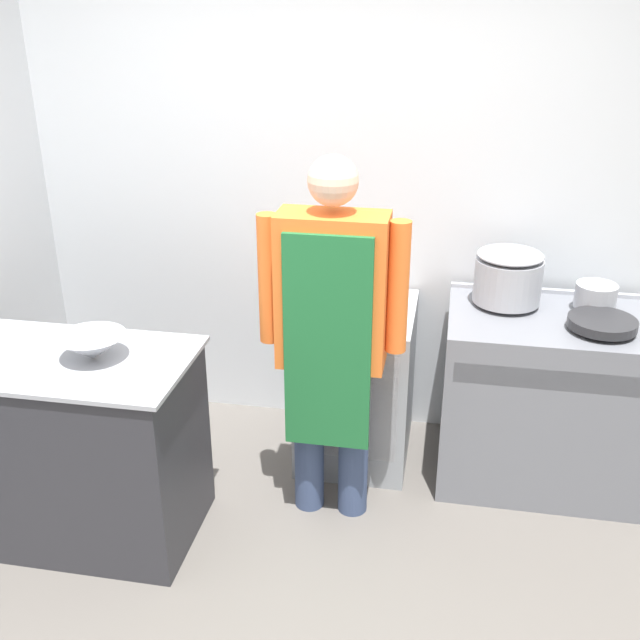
{
  "coord_description": "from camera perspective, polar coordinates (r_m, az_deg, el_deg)",
  "views": [
    {
      "loc": [
        0.61,
        -2.12,
        2.31
      ],
      "look_at": [
        0.05,
        0.91,
        0.94
      ],
      "focal_mm": 42.0,
      "sensor_mm": 36.0,
      "label": 1
    }
  ],
  "objects": [
    {
      "name": "person_cook",
      "position": [
        3.25,
        0.9,
        -0.34
      ],
      "size": [
        0.65,
        0.24,
        1.71
      ],
      "color": "#38476B",
      "rests_on": "ground_plane"
    },
    {
      "name": "stove",
      "position": [
        3.9,
        16.6,
        -5.74
      ],
      "size": [
        0.98,
        0.68,
        0.9
      ],
      "color": "slate",
      "rests_on": "ground_plane"
    },
    {
      "name": "stock_pot",
      "position": [
        3.74,
        14.15,
        3.32
      ],
      "size": [
        0.32,
        0.32,
        0.27
      ],
      "color": "#9EA0A8",
      "rests_on": "stove"
    },
    {
      "name": "fridge_unit",
      "position": [
        3.94,
        2.82,
        -4.79
      ],
      "size": [
        0.57,
        0.65,
        0.83
      ],
      "color": "#93999E",
      "rests_on": "ground_plane"
    },
    {
      "name": "mixing_bowl",
      "position": [
        3.27,
        -16.96,
        -1.97
      ],
      "size": [
        0.29,
        0.29,
        0.11
      ],
      "color": "#9EA0A8",
      "rests_on": "prep_counter"
    },
    {
      "name": "sauce_pot",
      "position": [
        3.82,
        20.26,
        1.74
      ],
      "size": [
        0.2,
        0.2,
        0.12
      ],
      "color": "#9EA0A8",
      "rests_on": "stove"
    },
    {
      "name": "saute_pan",
      "position": [
        3.62,
        20.71,
        -0.2
      ],
      "size": [
        0.31,
        0.31,
        0.04
      ],
      "color": "#262628",
      "rests_on": "stove"
    },
    {
      "name": "prep_counter",
      "position": [
        3.57,
        -18.65,
        -9.01
      ],
      "size": [
        1.17,
        0.64,
        0.89
      ],
      "color": "#2D2D33",
      "rests_on": "ground_plane"
    },
    {
      "name": "ground_plane",
      "position": [
        3.19,
        -4.11,
        -22.45
      ],
      "size": [
        14.0,
        14.0,
        0.0
      ],
      "primitive_type": "plane",
      "color": "#5B5651"
    },
    {
      "name": "wall_back",
      "position": [
        3.97,
        1.37,
        9.97
      ],
      "size": [
        8.0,
        0.05,
        2.7
      ],
      "color": "silver",
      "rests_on": "ground_plane"
    }
  ]
}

